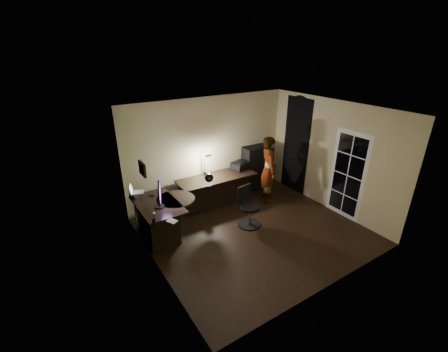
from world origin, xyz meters
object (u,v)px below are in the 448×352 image
office_chair (250,207)px  person (268,170)px  monitor (159,199)px  desk_left (159,219)px  cabinet (257,167)px  desk_right (217,190)px

office_chair → person: person is taller
monitor → office_chair: size_ratio=0.56×
desk_left → person: size_ratio=0.76×
cabinet → monitor: bearing=-161.3°
desk_right → monitor: size_ratio=3.93×
desk_right → cabinet: cabinet is taller
desk_left → cabinet: (3.25, 0.77, 0.24)m
desk_left → person: 3.04m
desk_left → cabinet: cabinet is taller
cabinet → office_chair: size_ratio=1.34×
desk_right → cabinet: size_ratio=1.64×
desk_left → desk_right: desk_left is taller
monitor → office_chair: (1.90, -0.56, -0.50)m
cabinet → person: person is taller
cabinet → office_chair: cabinet is taller
desk_right → person: size_ratio=1.16×
monitor → desk_left: bearing=104.8°
cabinet → person: size_ratio=0.71×
cabinet → monitor: 3.42m
desk_left → desk_right: (1.78, 0.53, -0.00)m
office_chair → cabinet: bearing=40.7°
desk_left → office_chair: (1.88, -0.73, 0.08)m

